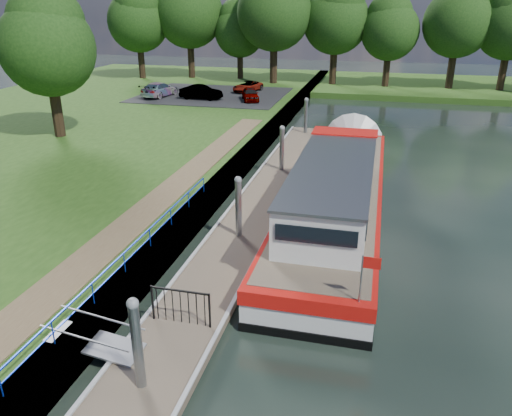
% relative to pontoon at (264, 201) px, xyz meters
% --- Properties ---
extents(ground, '(160.00, 160.00, 0.00)m').
position_rel_pontoon_xyz_m(ground, '(0.00, -13.00, -0.18)').
color(ground, black).
rests_on(ground, ground).
extents(bank_edge, '(1.10, 90.00, 0.78)m').
position_rel_pontoon_xyz_m(bank_edge, '(-2.55, 2.00, 0.20)').
color(bank_edge, '#473D2D').
rests_on(bank_edge, ground).
extents(far_bank, '(60.00, 18.00, 0.60)m').
position_rel_pontoon_xyz_m(far_bank, '(12.00, 39.00, 0.12)').
color(far_bank, '#244814').
rests_on(far_bank, ground).
extents(footpath, '(1.60, 40.00, 0.05)m').
position_rel_pontoon_xyz_m(footpath, '(-4.40, -5.00, 0.62)').
color(footpath, brown).
rests_on(footpath, riverbank).
extents(carpark, '(14.00, 12.00, 0.06)m').
position_rel_pontoon_xyz_m(carpark, '(-11.00, 25.00, 0.62)').
color(carpark, black).
rests_on(carpark, riverbank).
extents(blue_fence, '(0.04, 18.04, 0.72)m').
position_rel_pontoon_xyz_m(blue_fence, '(-2.75, -10.00, 1.13)').
color(blue_fence, '#0C2DBF').
rests_on(blue_fence, riverbank).
extents(pontoon, '(2.50, 30.00, 0.56)m').
position_rel_pontoon_xyz_m(pontoon, '(0.00, 0.00, 0.00)').
color(pontoon, brown).
rests_on(pontoon, ground).
extents(mooring_piles, '(0.30, 27.30, 3.55)m').
position_rel_pontoon_xyz_m(mooring_piles, '(0.00, 0.00, 1.10)').
color(mooring_piles, gray).
rests_on(mooring_piles, ground).
extents(gangway, '(2.58, 1.00, 0.92)m').
position_rel_pontoon_xyz_m(gangway, '(-1.85, -12.50, 0.44)').
color(gangway, '#A5A8AD').
rests_on(gangway, ground).
extents(gate_panel, '(1.85, 0.05, 1.15)m').
position_rel_pontoon_xyz_m(gate_panel, '(-0.00, -10.80, 0.97)').
color(gate_panel, black).
rests_on(gate_panel, ground).
extents(barge, '(4.36, 21.15, 4.78)m').
position_rel_pontoon_xyz_m(barge, '(3.60, 0.15, 0.90)').
color(barge, black).
rests_on(barge, ground).
extents(horizon_trees, '(54.38, 10.03, 12.87)m').
position_rel_pontoon_xyz_m(horizon_trees, '(-1.61, 35.68, 7.76)').
color(horizon_trees, '#332316').
rests_on(horizon_trees, ground).
extents(bank_tree_a, '(6.12, 6.12, 9.72)m').
position_rel_pontoon_xyz_m(bank_tree_a, '(-15.99, 7.08, 6.84)').
color(bank_tree_a, '#332316').
rests_on(bank_tree_a, riverbank).
extents(car_a, '(2.51, 3.76, 1.19)m').
position_rel_pontoon_xyz_m(car_a, '(-6.57, 22.71, 1.25)').
color(car_a, '#999999').
rests_on(car_a, carpark).
extents(car_b, '(4.02, 1.56, 1.30)m').
position_rel_pontoon_xyz_m(car_b, '(-11.25, 22.31, 1.30)').
color(car_b, '#999999').
rests_on(car_b, carpark).
extents(car_c, '(2.50, 4.84, 1.34)m').
position_rel_pontoon_xyz_m(car_c, '(-15.65, 22.72, 1.32)').
color(car_c, '#999999').
rests_on(car_c, carpark).
extents(car_d, '(2.75, 4.15, 1.06)m').
position_rel_pontoon_xyz_m(car_d, '(-8.07, 27.43, 1.18)').
color(car_d, '#999999').
rests_on(car_d, carpark).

